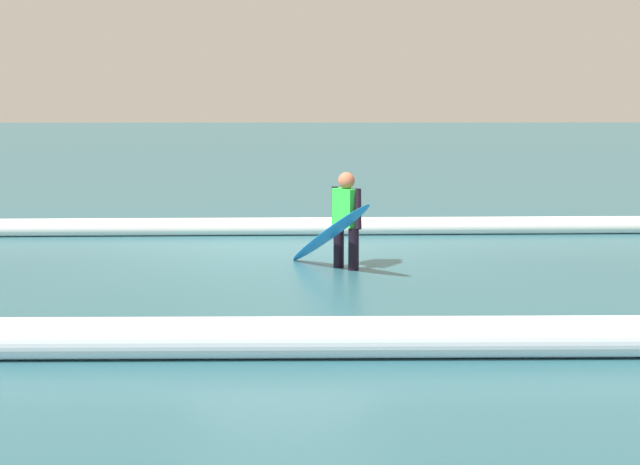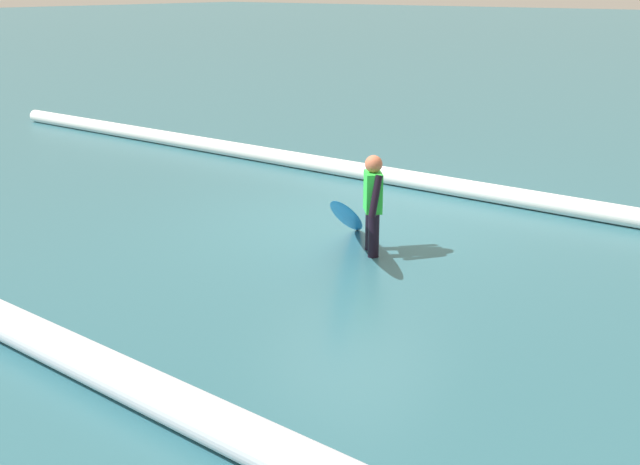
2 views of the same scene
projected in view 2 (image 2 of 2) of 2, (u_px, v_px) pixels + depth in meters
The scene contains 5 objects.
ground_plane at pixel (354, 224), 10.84m from camera, with size 199.80×199.80×0.00m, color #2D626E.
surfer at pixel (373, 200), 9.46m from camera, with size 0.38×0.51×1.28m.
surfboard at pixel (348, 217), 9.51m from camera, with size 1.18×1.91×1.01m.
wave_crest_foreground at pixel (339, 167), 13.56m from camera, with size 0.29×0.29×18.61m, color white.
wave_crest_midground at pixel (61, 349), 6.75m from camera, with size 0.36×0.36×15.38m, color white.
Camera 2 is at (-5.97, 8.45, 3.28)m, focal length 42.44 mm.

